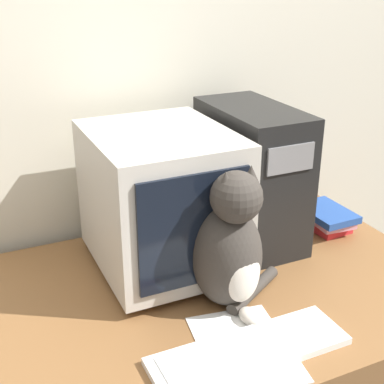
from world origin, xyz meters
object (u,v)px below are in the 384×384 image
object	(u,v)px
computer_tower	(251,175)
pen	(179,350)
cat	(230,248)
book_stack	(326,218)
crt_monitor	(161,200)
keyboard	(249,351)

from	to	relation	value
computer_tower	pen	size ratio (longest dim) A/B	3.11
cat	computer_tower	bearing A→B (deg)	44.07
computer_tower	book_stack	bearing A→B (deg)	-13.38
computer_tower	pen	bearing A→B (deg)	-135.55
crt_monitor	cat	xyz separation A→B (m)	(0.09, -0.25, -0.05)
crt_monitor	computer_tower	xyz separation A→B (m)	(0.33, 0.05, 0.00)
keyboard	computer_tower	bearing A→B (deg)	59.88
computer_tower	cat	world-z (taller)	computer_tower
crt_monitor	cat	world-z (taller)	crt_monitor
keyboard	pen	xyz separation A→B (m)	(-0.15, 0.08, -0.01)
crt_monitor	pen	size ratio (longest dim) A/B	3.23
crt_monitor	keyboard	world-z (taller)	crt_monitor
book_stack	pen	world-z (taller)	book_stack
cat	book_stack	distance (m)	0.58
computer_tower	book_stack	world-z (taller)	computer_tower
keyboard	book_stack	xyz separation A→B (m)	(0.56, 0.44, 0.03)
crt_monitor	pen	distance (m)	0.45
computer_tower	keyboard	xyz separation A→B (m)	(-0.30, -0.51, -0.21)
keyboard	pen	bearing A→B (deg)	152.65
cat	pen	xyz separation A→B (m)	(-0.20, -0.12, -0.16)
cat	pen	distance (m)	0.29
crt_monitor	cat	bearing A→B (deg)	-71.27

